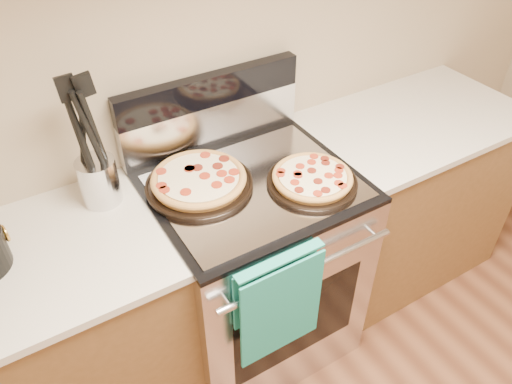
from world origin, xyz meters
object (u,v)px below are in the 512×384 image
pepperoni_pizza_back (199,181)px  utensil_crock (99,181)px  range_body (252,268)px  pepperoni_pizza_front (312,179)px

pepperoni_pizza_back → utensil_crock: (-0.32, 0.13, 0.04)m
range_body → utensil_crock: size_ratio=5.31×
range_body → pepperoni_pizza_front: bearing=-35.6°
pepperoni_pizza_front → utensil_crock: utensil_crock is taller
pepperoni_pizza_back → utensil_crock: utensil_crock is taller
range_body → pepperoni_pizza_front: pepperoni_pizza_front is taller
range_body → pepperoni_pizza_back: (-0.18, 0.07, 0.50)m
pepperoni_pizza_back → pepperoni_pizza_front: bearing=-28.9°
pepperoni_pizza_back → range_body: bearing=-21.3°
utensil_crock → pepperoni_pizza_front: bearing=-25.7°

